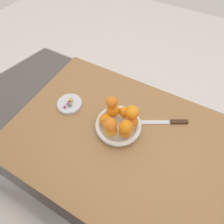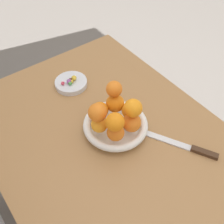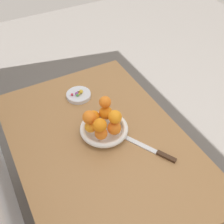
{
  "view_description": "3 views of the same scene",
  "coord_description": "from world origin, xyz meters",
  "px_view_note": "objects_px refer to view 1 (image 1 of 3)",
  "views": [
    {
      "loc": [
        -0.13,
        0.34,
        1.52
      ],
      "look_at": [
        0.08,
        -0.05,
        0.85
      ],
      "focal_mm": 28.0,
      "sensor_mm": 36.0,
      "label": 1
    },
    {
      "loc": [
        -0.45,
        0.34,
        1.52
      ],
      "look_at": [
        0.03,
        -0.01,
        0.87
      ],
      "focal_mm": 45.0,
      "sensor_mm": 36.0,
      "label": 2
    },
    {
      "loc": [
        -0.76,
        0.34,
        1.74
      ],
      "look_at": [
        0.02,
        -0.07,
        0.88
      ],
      "focal_mm": 45.0,
      "sensor_mm": 36.0,
      "label": 3
    }
  ],
  "objects_px": {
    "dining_table": "(121,145)",
    "orange_8": "(126,127)",
    "orange_3": "(106,120)",
    "orange_6": "(110,124)",
    "fruit_bowl": "(118,125)",
    "candy_ball_0": "(71,100)",
    "orange_7": "(132,112)",
    "orange_9": "(112,102)",
    "orange_5": "(125,132)",
    "candy_ball_4": "(65,107)",
    "orange_0": "(131,121)",
    "orange_2": "(113,110)",
    "candy_ball_3": "(70,105)",
    "candy_dish": "(70,104)",
    "orange_1": "(125,112)",
    "candy_ball_1": "(70,103)",
    "candy_ball_2": "(69,104)",
    "candy_ball_5": "(69,102)",
    "orange_4": "(111,130)"
  },
  "relations": [
    {
      "from": "dining_table",
      "to": "orange_8",
      "type": "xyz_separation_m",
      "value": [
        -0.01,
        0.01,
        0.22
      ]
    },
    {
      "from": "orange_3",
      "to": "orange_6",
      "type": "bearing_deg",
      "value": 139.38
    },
    {
      "from": "fruit_bowl",
      "to": "candy_ball_0",
      "type": "relative_size",
      "value": 10.45
    },
    {
      "from": "orange_7",
      "to": "orange_9",
      "type": "xyz_separation_m",
      "value": [
        0.11,
        -0.01,
        -0.0
      ]
    },
    {
      "from": "orange_5",
      "to": "candy_ball_4",
      "type": "bearing_deg",
      "value": 0.19
    },
    {
      "from": "fruit_bowl",
      "to": "orange_8",
      "type": "height_order",
      "value": "orange_8"
    },
    {
      "from": "orange_0",
      "to": "orange_6",
      "type": "xyz_separation_m",
      "value": [
        0.06,
        0.09,
        0.05
      ]
    },
    {
      "from": "orange_2",
      "to": "candy_ball_3",
      "type": "height_order",
      "value": "orange_2"
    },
    {
      "from": "candy_dish",
      "to": "orange_1",
      "type": "xyz_separation_m",
      "value": [
        -0.3,
        -0.06,
        0.06
      ]
    },
    {
      "from": "candy_ball_1",
      "to": "candy_ball_2",
      "type": "bearing_deg",
      "value": 71.05
    },
    {
      "from": "dining_table",
      "to": "orange_3",
      "type": "height_order",
      "value": "orange_3"
    },
    {
      "from": "orange_2",
      "to": "orange_8",
      "type": "distance_m",
      "value": 0.14
    },
    {
      "from": "fruit_bowl",
      "to": "candy_dish",
      "type": "xyz_separation_m",
      "value": [
        0.29,
        0.0,
        -0.01
      ]
    },
    {
      "from": "candy_dish",
      "to": "candy_ball_5",
      "type": "xyz_separation_m",
      "value": [
        -0.0,
        0.0,
        0.02
      ]
    },
    {
      "from": "fruit_bowl",
      "to": "orange_8",
      "type": "relative_size",
      "value": 3.74
    },
    {
      "from": "candy_dish",
      "to": "candy_ball_5",
      "type": "height_order",
      "value": "candy_ball_5"
    },
    {
      "from": "orange_7",
      "to": "orange_5",
      "type": "bearing_deg",
      "value": 93.35
    },
    {
      "from": "candy_dish",
      "to": "orange_6",
      "type": "relative_size",
      "value": 2.14
    },
    {
      "from": "orange_0",
      "to": "candy_dish",
      "type": "bearing_deg",
      "value": 4.84
    },
    {
      "from": "orange_2",
      "to": "candy_ball_4",
      "type": "distance_m",
      "value": 0.26
    },
    {
      "from": "fruit_bowl",
      "to": "orange_2",
      "type": "xyz_separation_m",
      "value": [
        0.05,
        -0.03,
        0.05
      ]
    },
    {
      "from": "fruit_bowl",
      "to": "orange_2",
      "type": "height_order",
      "value": "orange_2"
    },
    {
      "from": "candy_ball_0",
      "to": "candy_ball_4",
      "type": "distance_m",
      "value": 0.05
    },
    {
      "from": "orange_4",
      "to": "candy_ball_4",
      "type": "xyz_separation_m",
      "value": [
        0.29,
        -0.02,
        -0.04
      ]
    },
    {
      "from": "candy_dish",
      "to": "candy_ball_3",
      "type": "height_order",
      "value": "candy_ball_3"
    },
    {
      "from": "orange_3",
      "to": "candy_ball_2",
      "type": "distance_m",
      "value": 0.23
    },
    {
      "from": "candy_ball_0",
      "to": "orange_2",
      "type": "bearing_deg",
      "value": -174.19
    },
    {
      "from": "orange_5",
      "to": "candy_ball_1",
      "type": "relative_size",
      "value": 3.81
    },
    {
      "from": "dining_table",
      "to": "candy_ball_2",
      "type": "distance_m",
      "value": 0.35
    },
    {
      "from": "orange_4",
      "to": "candy_ball_5",
      "type": "distance_m",
      "value": 0.29
    },
    {
      "from": "candy_ball_4",
      "to": "fruit_bowl",
      "type": "bearing_deg",
      "value": -172.46
    },
    {
      "from": "orange_2",
      "to": "candy_ball_3",
      "type": "xyz_separation_m",
      "value": [
        0.23,
        0.05,
        -0.04
      ]
    },
    {
      "from": "candy_ball_4",
      "to": "candy_ball_3",
      "type": "bearing_deg",
      "value": -130.27
    },
    {
      "from": "fruit_bowl",
      "to": "orange_9",
      "type": "height_order",
      "value": "orange_9"
    },
    {
      "from": "candy_ball_3",
      "to": "orange_4",
      "type": "bearing_deg",
      "value": 170.42
    },
    {
      "from": "fruit_bowl",
      "to": "orange_7",
      "type": "height_order",
      "value": "orange_7"
    },
    {
      "from": "orange_9",
      "to": "candy_ball_0",
      "type": "xyz_separation_m",
      "value": [
        0.23,
        0.03,
        -0.1
      ]
    },
    {
      "from": "candy_ball_1",
      "to": "candy_ball_4",
      "type": "bearing_deg",
      "value": 70.76
    },
    {
      "from": "orange_1",
      "to": "orange_8",
      "type": "distance_m",
      "value": 0.13
    },
    {
      "from": "dining_table",
      "to": "candy_ball_5",
      "type": "relative_size",
      "value": 62.13
    },
    {
      "from": "orange_2",
      "to": "candy_ball_5",
      "type": "xyz_separation_m",
      "value": [
        0.24,
        0.04,
        -0.04
      ]
    },
    {
      "from": "orange_1",
      "to": "candy_ball_0",
      "type": "bearing_deg",
      "value": 8.9
    },
    {
      "from": "orange_5",
      "to": "orange_9",
      "type": "height_order",
      "value": "orange_9"
    },
    {
      "from": "orange_4",
      "to": "candy_dish",
      "type": "bearing_deg",
      "value": -11.47
    },
    {
      "from": "candy_dish",
      "to": "orange_0",
      "type": "distance_m",
      "value": 0.36
    },
    {
      "from": "orange_9",
      "to": "candy_ball_2",
      "type": "distance_m",
      "value": 0.26
    },
    {
      "from": "candy_ball_5",
      "to": "orange_7",
      "type": "bearing_deg",
      "value": -173.83
    },
    {
      "from": "candy_dish",
      "to": "orange_3",
      "type": "distance_m",
      "value": 0.25
    },
    {
      "from": "orange_3",
      "to": "candy_ball_5",
      "type": "distance_m",
      "value": 0.24
    },
    {
      "from": "orange_0",
      "to": "candy_ball_5",
      "type": "height_order",
      "value": "orange_0"
    }
  ]
}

